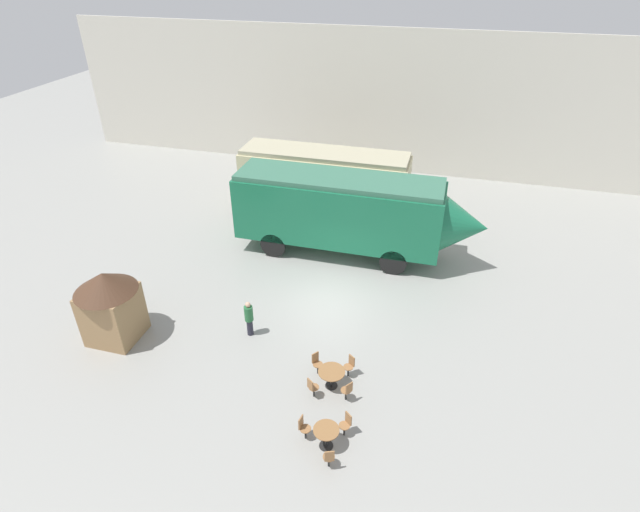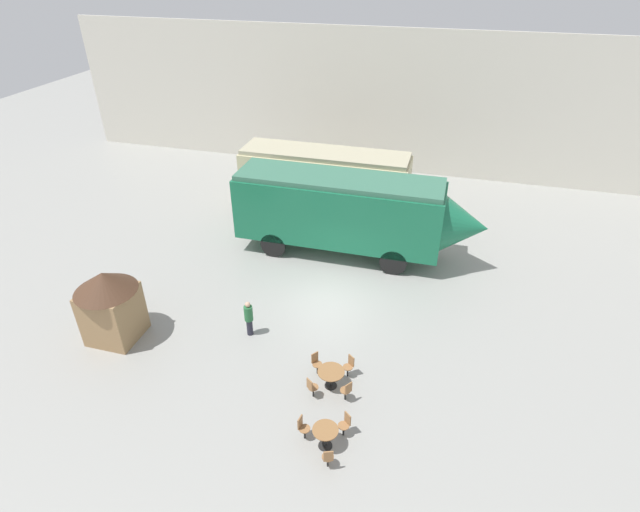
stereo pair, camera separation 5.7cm
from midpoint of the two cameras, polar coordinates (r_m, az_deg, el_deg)
ground_plane at (r=21.77m, az=1.01°, el=-5.16°), size 80.00×80.00×0.00m
backdrop_wall at (r=33.67m, az=8.00°, el=16.90°), size 44.00×0.15×9.00m
passenger_coach_vintage at (r=28.26m, az=0.60°, el=9.25°), size 9.38×2.56×3.57m
streamlined_locomotive at (r=23.85m, az=4.04°, el=5.16°), size 11.84×2.71×4.05m
cafe_table_near at (r=17.70m, az=1.36°, el=-13.35°), size 0.94×0.94×0.70m
cafe_table_mid at (r=16.05m, az=0.72°, el=-19.62°), size 0.81×0.81×0.76m
cafe_chair_0 at (r=17.38m, az=-0.88°, el=-14.71°), size 0.40×0.40×0.87m
cafe_chair_1 at (r=17.31m, az=3.18°, el=-15.05°), size 0.40×0.40×0.87m
cafe_chair_2 at (r=18.14m, az=3.47°, el=-12.30°), size 0.40×0.40×0.87m
cafe_chair_3 at (r=18.21m, az=-0.35°, el=-11.99°), size 0.40×0.40×0.87m
cafe_chair_4 at (r=16.32m, az=-1.91°, el=-18.88°), size 0.37×0.36×0.87m
cafe_chair_5 at (r=15.65m, az=1.05°, el=-22.01°), size 0.38×0.39×0.87m
cafe_chair_6 at (r=16.41m, az=3.03°, el=-18.52°), size 0.40×0.41×0.87m
visitor_person at (r=19.74m, az=-8.06°, el=-6.94°), size 0.34×0.34×1.57m
ticket_kiosk at (r=20.56m, az=-22.86°, el=-4.87°), size 2.34×2.34×3.00m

